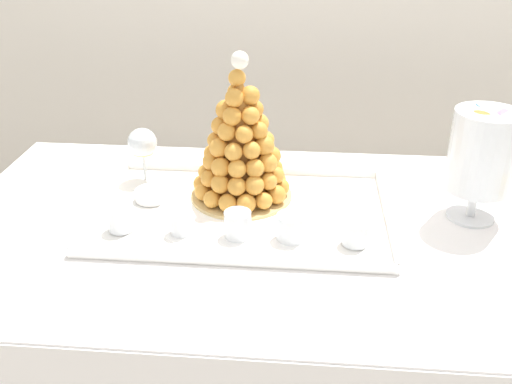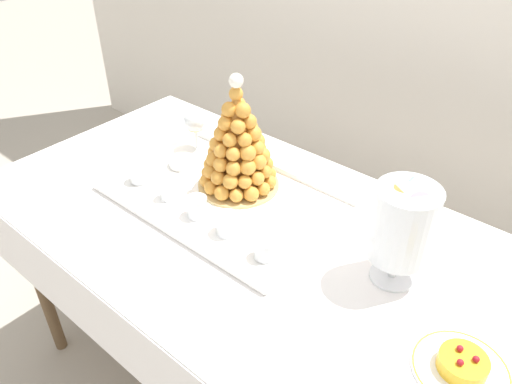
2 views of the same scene
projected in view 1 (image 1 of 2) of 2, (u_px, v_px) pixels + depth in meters
name	position (u px, v px, depth m)	size (l,w,h in m)	color
buffet_table	(306.00, 257.00, 1.34)	(1.68, 0.87, 0.80)	brown
serving_tray	(241.00, 212.00, 1.35)	(0.69, 0.44, 0.02)	white
croquembouche	(241.00, 144.00, 1.35)	(0.25, 0.25, 0.36)	tan
dessert_cup_left	(120.00, 220.00, 1.26)	(0.06, 0.06, 0.05)	silver
dessert_cup_mid_left	(181.00, 223.00, 1.25)	(0.05, 0.05, 0.06)	silver
dessert_cup_centre	(238.00, 225.00, 1.24)	(0.06, 0.06, 0.06)	silver
dessert_cup_mid_right	(291.00, 228.00, 1.23)	(0.06, 0.06, 0.06)	silver
dessert_cup_right	(355.00, 234.00, 1.21)	(0.06, 0.06, 0.05)	silver
creme_brulee_ramekin	(152.00, 194.00, 1.40)	(0.08, 0.08, 0.02)	white
macaron_goblet	(483.00, 152.00, 1.26)	(0.15, 0.15, 0.28)	white
wine_glass	(143.00, 145.00, 1.46)	(0.08, 0.08, 0.15)	silver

